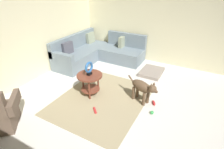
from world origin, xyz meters
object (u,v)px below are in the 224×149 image
object	(u,v)px
dog	(143,88)
dog_toy_bone	(154,103)
side_table	(90,79)
torus_sculpture	(89,68)
dog_bed_mat	(152,72)
sectional_couch	(97,53)
dog_toy_rope	(95,110)
dog_toy_ball	(152,112)

from	to	relation	value
dog	dog_toy_bone	xyz separation A→B (m)	(0.05, -0.28, -0.35)
side_table	torus_sculpture	world-z (taller)	torus_sculpture
dog_bed_mat	side_table	bearing A→B (deg)	150.95
torus_sculpture	dog_bed_mat	world-z (taller)	torus_sculpture
sectional_couch	side_table	distance (m)	2.03
sectional_couch	dog_bed_mat	xyz separation A→B (m)	(-0.01, -1.93, -0.25)
torus_sculpture	dog	world-z (taller)	torus_sculpture
sectional_couch	dog_toy_bone	distance (m)	2.84
dog_toy_bone	side_table	bearing A→B (deg)	103.48
side_table	dog_toy_rope	xyz separation A→B (m)	(-0.50, -0.45, -0.39)
dog	dog_bed_mat	bearing A→B (deg)	-150.81
dog_bed_mat	dog_toy_ball	distance (m)	1.85
side_table	dog_bed_mat	xyz separation A→B (m)	(1.77, -0.98, -0.37)
sectional_couch	dog	bearing A→B (deg)	-124.45
dog_bed_mat	dog_toy_rope	bearing A→B (deg)	166.77
dog	sectional_couch	bearing A→B (deg)	-103.85
sectional_couch	dog_toy_rope	world-z (taller)	sectional_couch
torus_sculpture	dog	distance (m)	1.29
sectional_couch	dog_toy_ball	bearing A→B (deg)	-125.45
side_table	dog_toy_bone	xyz separation A→B (m)	(0.36, -1.48, -0.39)
sectional_couch	dog_toy_bone	xyz separation A→B (m)	(-1.43, -2.43, -0.26)
dog_bed_mat	dog	world-z (taller)	dog
torus_sculpture	dog_toy_bone	world-z (taller)	torus_sculpture
side_table	dog_toy_bone	bearing A→B (deg)	-76.52
side_table	dog	world-z (taller)	dog
torus_sculpture	dog_toy_rope	world-z (taller)	torus_sculpture
side_table	dog	bearing A→B (deg)	-75.74
side_table	dog	size ratio (longest dim) A/B	0.74
dog	dog_toy_ball	world-z (taller)	dog
torus_sculpture	dog_bed_mat	xyz separation A→B (m)	(1.77, -0.98, -0.67)
side_table	torus_sculpture	bearing A→B (deg)	-90.00
dog_toy_ball	dog_toy_bone	xyz separation A→B (m)	(0.35, 0.06, -0.01)
dog_toy_bone	dog_toy_ball	bearing A→B (deg)	-169.61
sectional_couch	side_table	xyz separation A→B (m)	(-1.79, -0.95, 0.12)
dog_toy_ball	dog_toy_rope	world-z (taller)	dog_toy_ball
dog_bed_mat	dog	size ratio (longest dim) A/B	0.99
torus_sculpture	sectional_couch	bearing A→B (deg)	28.01
torus_sculpture	dog_toy_rope	bearing A→B (deg)	-137.76
dog_toy_rope	dog_toy_bone	size ratio (longest dim) A/B	1.04
sectional_couch	dog	distance (m)	2.62
sectional_couch	side_table	world-z (taller)	sectional_couch
dog_toy_rope	sectional_couch	bearing A→B (deg)	31.54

